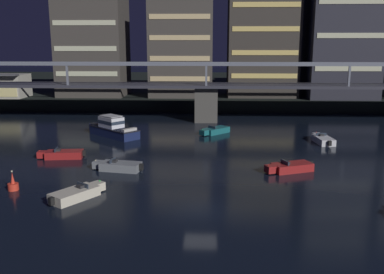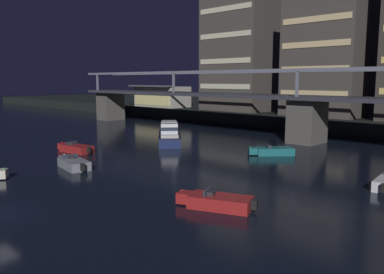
# 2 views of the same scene
# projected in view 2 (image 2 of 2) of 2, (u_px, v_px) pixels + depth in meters

# --- Properties ---
(river_bridge) EXTENTS (92.33, 6.40, 9.38)m
(river_bridge) POSITION_uv_depth(u_px,v_px,m) (308.00, 108.00, 50.01)
(river_bridge) COLOR #4C4944
(river_bridge) RESTS_ON ground
(tower_west_low) EXTENTS (12.68, 11.10, 23.73)m
(tower_west_low) POSITION_uv_depth(u_px,v_px,m) (242.00, 49.00, 75.84)
(tower_west_low) COLOR #423D38
(tower_west_low) RESTS_ON far_riverbank
(tower_west_tall) EXTENTS (12.10, 11.70, 19.29)m
(tower_west_tall) POSITION_uv_depth(u_px,v_px,m) (331.00, 57.00, 64.52)
(tower_west_tall) COLOR #423D38
(tower_west_tall) RESTS_ON far_riverbank
(waterfront_pavilion) EXTENTS (12.40, 7.40, 4.70)m
(waterfront_pavilion) POSITION_uv_depth(u_px,v_px,m) (162.00, 96.00, 86.56)
(waterfront_pavilion) COLOR #B2AD9E
(waterfront_pavilion) RESTS_ON far_riverbank
(cabin_cruiser_near_left) EXTENTS (8.16, 7.65, 2.79)m
(cabin_cruiser_near_left) POSITION_uv_depth(u_px,v_px,m) (169.00, 135.00, 50.39)
(cabin_cruiser_near_left) COLOR #19234C
(cabin_cruiser_near_left) RESTS_ON ground
(speedboat_mid_left) EXTENTS (5.07, 3.12, 1.16)m
(speedboat_mid_left) POSITION_uv_depth(u_px,v_px,m) (217.00, 202.00, 24.83)
(speedboat_mid_left) COLOR maroon
(speedboat_mid_left) RESTS_ON ground
(speedboat_mid_center) EXTENTS (5.23, 2.46, 1.16)m
(speedboat_mid_center) POSITION_uv_depth(u_px,v_px,m) (73.00, 163.00, 36.18)
(speedboat_mid_center) COLOR gray
(speedboat_mid_center) RESTS_ON ground
(speedboat_mid_right) EXTENTS (4.33, 4.44, 1.16)m
(speedboat_mid_right) POSITION_uv_depth(u_px,v_px,m) (273.00, 151.00, 42.52)
(speedboat_mid_right) COLOR #196066
(speedboat_mid_right) RESTS_ON ground
(speedboat_far_left) EXTENTS (5.23, 2.27, 1.16)m
(speedboat_far_left) POSITION_uv_depth(u_px,v_px,m) (75.00, 148.00, 44.18)
(speedboat_far_left) COLOR maroon
(speedboat_far_left) RESTS_ON ground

